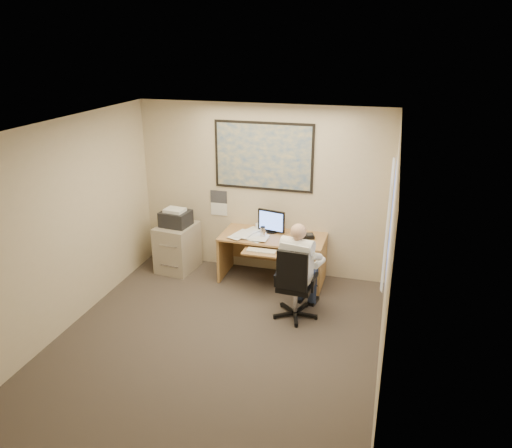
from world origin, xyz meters
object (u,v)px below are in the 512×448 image
(person, at_px, (297,271))
(desk, at_px, (293,256))
(filing_cabinet, at_px, (177,243))
(office_chair, at_px, (295,297))

(person, bearing_deg, desk, 114.66)
(filing_cabinet, bearing_deg, office_chair, -18.35)
(filing_cabinet, distance_m, person, 2.36)
(filing_cabinet, distance_m, office_chair, 2.39)
(desk, relative_size, person, 1.19)
(desk, distance_m, filing_cabinet, 1.93)
(office_chair, bearing_deg, filing_cabinet, 158.93)
(desk, distance_m, office_chair, 1.08)
(office_chair, xyz_separation_m, person, (-0.00, 0.08, 0.36))
(filing_cabinet, bearing_deg, person, -16.62)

